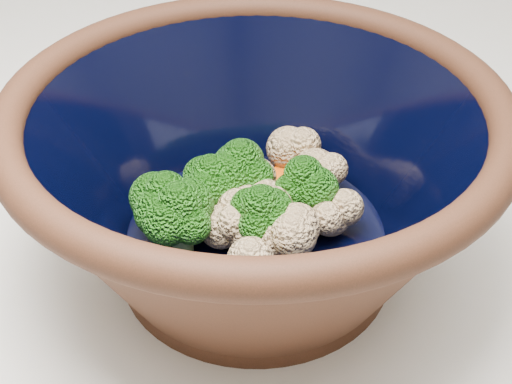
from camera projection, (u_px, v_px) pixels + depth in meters
name	position (u px, v px, depth m)	size (l,w,h in m)	color
mixing_bowl	(256.00, 176.00, 0.46)	(0.38, 0.38, 0.14)	black
vegetable_pile	(245.00, 197.00, 0.48)	(0.12, 0.17, 0.06)	#608442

